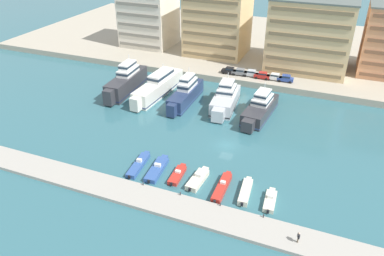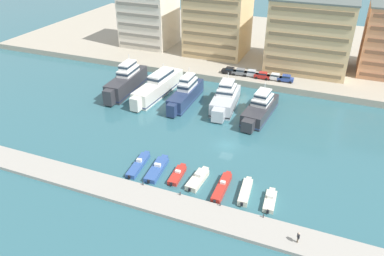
# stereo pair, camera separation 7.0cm
# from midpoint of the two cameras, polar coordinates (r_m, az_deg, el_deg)

# --- Properties ---
(ground_plane) EXTENTS (400.00, 400.00, 0.00)m
(ground_plane) POSITION_cam_midpoint_polar(r_m,az_deg,el_deg) (74.15, 5.34, -2.66)
(ground_plane) COLOR #336670
(quay_promenade) EXTENTS (180.00, 70.00, 1.69)m
(quay_promenade) POSITION_cam_midpoint_polar(r_m,az_deg,el_deg) (131.39, 13.98, 11.84)
(quay_promenade) COLOR #ADA38E
(quay_promenade) RESTS_ON ground
(pier_dock) EXTENTS (120.00, 5.35, 0.59)m
(pier_dock) POSITION_cam_midpoint_polar(r_m,az_deg,el_deg) (58.75, -0.73, -12.32)
(pier_dock) COLOR #A8A399
(pier_dock) RESTS_ON ground
(yacht_charcoal_far_left) EXTENTS (4.99, 19.01, 9.12)m
(yacht_charcoal_far_left) POSITION_cam_midpoint_polar(r_m,az_deg,el_deg) (96.89, -9.94, 7.01)
(yacht_charcoal_far_left) COLOR #333338
(yacht_charcoal_far_left) RESTS_ON ground
(yacht_ivory_left) EXTENTS (5.07, 22.11, 7.24)m
(yacht_ivory_left) POSITION_cam_midpoint_polar(r_m,az_deg,el_deg) (94.37, -5.13, 6.37)
(yacht_ivory_left) COLOR silver
(yacht_ivory_left) RESTS_ON ground
(yacht_navy_mid_left) EXTENTS (3.86, 17.64, 8.15)m
(yacht_navy_mid_left) POSITION_cam_midpoint_polar(r_m,az_deg,el_deg) (89.90, -0.93, 5.31)
(yacht_navy_mid_left) COLOR navy
(yacht_navy_mid_left) RESTS_ON ground
(yacht_silver_center_left) EXTENTS (6.13, 16.42, 7.91)m
(yacht_silver_center_left) POSITION_cam_midpoint_polar(r_m,az_deg,el_deg) (87.74, 5.13, 4.46)
(yacht_silver_center_left) COLOR silver
(yacht_silver_center_left) RESTS_ON ground
(yacht_charcoal_center) EXTENTS (5.73, 17.28, 7.38)m
(yacht_charcoal_center) POSITION_cam_midpoint_polar(r_m,az_deg,el_deg) (84.94, 10.37, 3.00)
(yacht_charcoal_center) COLOR #333338
(yacht_charcoal_center) RESTS_ON ground
(motorboat_blue_far_left) EXTENTS (2.37, 8.32, 1.42)m
(motorboat_blue_far_left) POSITION_cam_midpoint_polar(r_m,az_deg,el_deg) (68.38, -8.12, -5.55)
(motorboat_blue_far_left) COLOR #33569E
(motorboat_blue_far_left) RESTS_ON ground
(motorboat_blue_left) EXTENTS (2.70, 8.24, 1.36)m
(motorboat_blue_left) POSITION_cam_midpoint_polar(r_m,az_deg,el_deg) (66.91, -5.31, -6.24)
(motorboat_blue_left) COLOR #33569E
(motorboat_blue_left) RESTS_ON ground
(motorboat_red_mid_left) EXTENTS (1.98, 6.22, 1.13)m
(motorboat_red_mid_left) POSITION_cam_midpoint_polar(r_m,az_deg,el_deg) (65.42, -2.20, -7.12)
(motorboat_red_mid_left) COLOR red
(motorboat_red_mid_left) RESTS_ON ground
(motorboat_cream_center_left) EXTENTS (2.35, 6.85, 1.55)m
(motorboat_cream_center_left) POSITION_cam_midpoint_polar(r_m,az_deg,el_deg) (64.18, 0.93, -7.81)
(motorboat_cream_center_left) COLOR beige
(motorboat_cream_center_left) RESTS_ON ground
(motorboat_red_center) EXTENTS (1.68, 8.29, 1.47)m
(motorboat_red_center) POSITION_cam_midpoint_polar(r_m,az_deg,el_deg) (62.64, 4.61, -8.99)
(motorboat_red_center) COLOR red
(motorboat_red_center) RESTS_ON ground
(motorboat_cream_center_right) EXTENTS (2.11, 7.15, 0.99)m
(motorboat_cream_center_right) POSITION_cam_midpoint_polar(r_m,az_deg,el_deg) (62.29, 8.18, -9.56)
(motorboat_cream_center_right) COLOR beige
(motorboat_cream_center_right) RESTS_ON ground
(motorboat_cream_mid_right) EXTENTS (2.07, 5.95, 1.35)m
(motorboat_cream_mid_right) POSITION_cam_midpoint_polar(r_m,az_deg,el_deg) (61.36, 11.84, -10.77)
(motorboat_cream_mid_right) COLOR beige
(motorboat_cream_mid_right) RESTS_ON ground
(car_black_far_left) EXTENTS (4.10, 1.93, 1.80)m
(car_black_far_left) POSITION_cam_midpoint_polar(r_m,az_deg,el_deg) (103.34, 5.76, 8.74)
(car_black_far_left) COLOR black
(car_black_far_left) RESTS_ON quay_promenade
(car_grey_left) EXTENTS (4.20, 2.14, 1.80)m
(car_grey_left) POSITION_cam_midpoint_polar(r_m,az_deg,el_deg) (102.68, 7.34, 8.50)
(car_grey_left) COLOR slate
(car_grey_left) RESTS_ON quay_promenade
(car_silver_mid_left) EXTENTS (4.16, 2.04, 1.80)m
(car_silver_mid_left) POSITION_cam_midpoint_polar(r_m,az_deg,el_deg) (102.21, 9.03, 8.27)
(car_silver_mid_left) COLOR #B7BCC1
(car_silver_mid_left) RESTS_ON quay_promenade
(car_red_center_left) EXTENTS (4.10, 1.92, 1.80)m
(car_red_center_left) POSITION_cam_midpoint_polar(r_m,az_deg,el_deg) (101.29, 10.71, 7.91)
(car_red_center_left) COLOR red
(car_red_center_left) RESTS_ON quay_promenade
(car_white_center) EXTENTS (4.11, 1.95, 1.80)m
(car_white_center) POSITION_cam_midpoint_polar(r_m,az_deg,el_deg) (100.95, 12.53, 7.64)
(car_white_center) COLOR white
(car_white_center) RESTS_ON quay_promenade
(car_blue_center_right) EXTENTS (4.17, 2.07, 1.80)m
(car_blue_center_right) POSITION_cam_midpoint_polar(r_m,az_deg,el_deg) (100.63, 14.13, 7.37)
(car_blue_center_right) COLOR #28428E
(car_blue_center_right) RESTS_ON quay_promenade
(apartment_block_far_left) EXTENTS (15.96, 14.69, 21.24)m
(apartment_block_far_left) POSITION_cam_midpoint_polar(r_m,az_deg,el_deg) (126.80, -6.55, 16.82)
(apartment_block_far_left) COLOR silver
(apartment_block_far_left) RESTS_ON quay_promenade
(apartment_block_left) EXTENTS (17.95, 15.55, 20.91)m
(apartment_block_left) POSITION_cam_midpoint_polar(r_m,az_deg,el_deg) (117.32, 4.01, 15.78)
(apartment_block_left) COLOR #E0BC84
(apartment_block_left) RESTS_ON quay_promenade
(apartment_block_mid_left) EXTENTS (21.70, 17.77, 21.43)m
(apartment_block_mid_left) POSITION_cam_midpoint_polar(r_m,az_deg,el_deg) (109.60, 17.69, 13.59)
(apartment_block_mid_left) COLOR #E0BC84
(apartment_block_mid_left) RESTS_ON quay_promenade
(pedestrian_near_edge) EXTENTS (0.40, 0.64, 1.76)m
(pedestrian_near_edge) POSITION_cam_midpoint_polar(r_m,az_deg,el_deg) (54.86, 15.93, -15.64)
(pedestrian_near_edge) COLOR #7A6B56
(pedestrian_near_edge) RESTS_ON pier_dock
(bollard_west) EXTENTS (0.20, 0.20, 0.61)m
(bollard_west) POSITION_cam_midpoint_polar(r_m,az_deg,el_deg) (63.14, -7.44, -8.37)
(bollard_west) COLOR #2D2D33
(bollard_west) RESTS_ON pier_dock
(bollard_west_mid) EXTENTS (0.20, 0.20, 0.61)m
(bollard_west_mid) POSITION_cam_midpoint_polar(r_m,az_deg,el_deg) (60.68, -1.78, -9.92)
(bollard_west_mid) COLOR #2D2D33
(bollard_west_mid) RESTS_ON pier_dock
(bollard_east_mid) EXTENTS (0.20, 0.20, 0.61)m
(bollard_east_mid) POSITION_cam_midpoint_polar(r_m,az_deg,el_deg) (58.89, 4.36, -11.49)
(bollard_east_mid) COLOR #2D2D33
(bollard_east_mid) RESTS_ON pier_dock
(bollard_east) EXTENTS (0.20, 0.20, 0.61)m
(bollard_east) POSITION_cam_midpoint_polar(r_m,az_deg,el_deg) (57.83, 10.87, -12.99)
(bollard_east) COLOR #2D2D33
(bollard_east) RESTS_ON pier_dock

